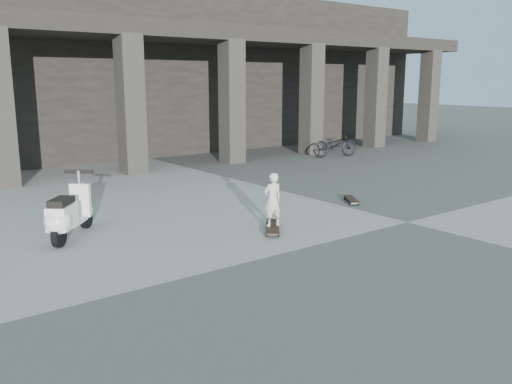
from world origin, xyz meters
TOP-DOWN VIEW (x-y plane):
  - ground at (0.00, 0.00)m, footprint 90.00×90.00m
  - colonnade at (-0.00, 13.77)m, footprint 28.00×8.82m
  - longboard at (-2.48, 1.11)m, footprint 0.82×0.94m
  - skateboard_spare at (0.43, 1.86)m, footprint 0.59×0.76m
  - child at (-2.48, 1.11)m, footprint 0.39×0.29m
  - scooter at (-5.69, 2.74)m, footprint 1.19×1.31m
  - bicycle at (5.43, 7.30)m, footprint 1.82×1.03m

SIDE VIEW (x-z plane):
  - ground at x=0.00m, z-range 0.00..0.00m
  - skateboard_spare at x=0.43m, z-range 0.03..0.12m
  - longboard at x=-2.48m, z-range 0.03..0.13m
  - scooter at x=-5.69m, z-range -0.12..1.02m
  - bicycle at x=5.43m, z-range 0.00..0.91m
  - child at x=-2.48m, z-range 0.10..1.08m
  - colonnade at x=0.00m, z-range 0.03..6.03m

